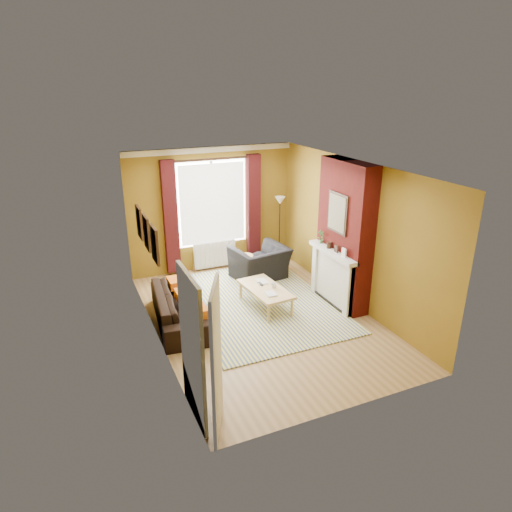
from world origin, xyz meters
The scene contains 12 objects.
ground centered at (0.00, 0.00, 0.00)m, with size 5.50×5.50×0.00m, color olive.
room_walls centered at (0.63, 0.28, 1.38)m, with size 3.82×5.54×2.83m.
striped_rug centered at (0.18, 0.59, 0.01)m, with size 2.76×3.80×0.02m.
sofa centered at (-1.42, 0.46, 0.30)m, with size 2.06×0.81×0.60m, color black.
armchair centered at (0.72, 1.69, 0.37)m, with size 1.13×0.98×0.73m, color black.
coffee_table centered at (0.25, 0.36, 0.37)m, with size 0.73×1.30×0.42m.
wicker_stool centered at (0.52, 2.04, 0.23)m, with size 0.41×0.41×0.46m.
floor_lamp centered at (1.55, 2.40, 1.28)m, with size 0.28×0.28×1.62m.
book_a centered at (0.13, 0.08, 0.43)m, with size 0.18×0.24×0.02m, color #999999.
book_b centered at (0.20, 0.65, 0.43)m, with size 0.20×0.27×0.02m, color #999999.
mug centered at (0.40, 0.31, 0.46)m, with size 0.10×0.10×0.10m, color #999999.
tv_remote centered at (0.22, 0.55, 0.43)m, with size 0.06×0.17×0.02m.
Camera 1 is at (-3.10, -6.83, 4.12)m, focal length 32.00 mm.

